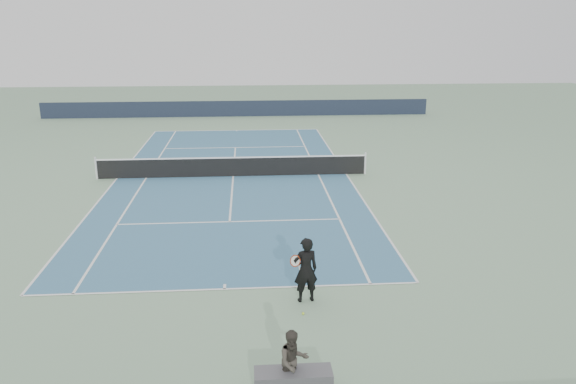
{
  "coord_description": "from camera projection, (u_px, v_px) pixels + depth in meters",
  "views": [
    {
      "loc": [
        0.73,
        -26.08,
        7.13
      ],
      "look_at": [
        2.18,
        -6.34,
        1.1
      ],
      "focal_mm": 35.0,
      "sensor_mm": 36.0,
      "label": 1
    }
  ],
  "objects": [
    {
      "name": "spectator_bench",
      "position": [
        293.0,
        371.0,
        11.11
      ],
      "size": [
        1.63,
        0.94,
        1.38
      ],
      "color": "#4F4E53",
      "rests_on": "ground"
    },
    {
      "name": "tennis_player",
      "position": [
        306.0,
        270.0,
        14.69
      ],
      "size": [
        0.83,
        0.6,
        1.79
      ],
      "color": "black",
      "rests_on": "ground"
    },
    {
      "name": "ground",
      "position": [
        233.0,
        176.0,
        26.91
      ],
      "size": [
        80.0,
        80.0,
        0.0
      ],
      "primitive_type": "plane",
      "color": "gray"
    },
    {
      "name": "tennis_net",
      "position": [
        233.0,
        166.0,
        26.76
      ],
      "size": [
        12.9,
        0.1,
        1.07
      ],
      "color": "silver",
      "rests_on": "ground"
    },
    {
      "name": "court_surface",
      "position": [
        233.0,
        176.0,
        26.9
      ],
      "size": [
        10.97,
        23.77,
        0.01
      ],
      "primitive_type": "cube",
      "color": "#3A6A8A",
      "rests_on": "ground"
    },
    {
      "name": "tennis_ball",
      "position": [
        303.0,
        313.0,
        14.23
      ],
      "size": [
        0.07,
        0.07,
        0.07
      ],
      "primitive_type": "sphere",
      "color": "#B7D82C",
      "rests_on": "ground"
    },
    {
      "name": "windscreen_far",
      "position": [
        238.0,
        109.0,
        43.79
      ],
      "size": [
        30.0,
        0.25,
        1.2
      ],
      "primitive_type": "cube",
      "color": "black",
      "rests_on": "ground"
    }
  ]
}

